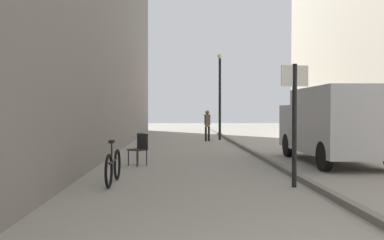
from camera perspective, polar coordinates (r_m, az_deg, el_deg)
name	(u,v)px	position (r m, az deg, el deg)	size (l,w,h in m)	color
ground_plane	(214,158)	(14.47, 3.01, -5.14)	(80.00, 80.00, 0.00)	gray
kerb_strip	(260,156)	(14.69, 9.18, -4.82)	(0.16, 40.00, 0.12)	slate
pedestrian_main_foreground	(207,123)	(22.14, 2.10, -0.46)	(0.32, 0.21, 1.64)	black
delivery_van	(334,123)	(13.67, 18.79, -0.37)	(2.11, 5.17, 2.30)	#B7B7BC
street_sign_post	(295,114)	(9.08, 13.76, 0.79)	(0.60, 0.12, 2.60)	black
lamp_post	(220,91)	(23.22, 3.81, 4.00)	(0.28, 0.28, 4.76)	black
bicycle_leaning	(113,167)	(9.45, -10.66, -6.26)	(0.11, 1.77, 0.98)	black
cafe_chair_near_window	(140,147)	(12.49, -7.12, -3.65)	(0.62, 0.62, 0.94)	black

